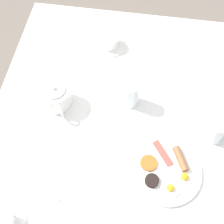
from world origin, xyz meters
name	(u,v)px	position (x,y,z in m)	size (l,w,h in m)	color
ground_plane	(112,173)	(0.00, 0.00, 0.00)	(8.00, 8.00, 0.00)	#70665B
table	(112,122)	(0.00, 0.00, 0.67)	(0.98, 1.19, 0.73)	white
breakfast_plate	(166,171)	(0.23, -0.21, 0.74)	(0.26, 0.26, 0.04)	white
teapot_near	(56,96)	(-0.23, 0.02, 0.78)	(0.12, 0.19, 0.12)	white
teacup_with_saucer_left	(109,42)	(-0.07, 0.36, 0.76)	(0.16, 0.16, 0.06)	white
water_glass_tall	(217,131)	(0.41, -0.04, 0.79)	(0.07, 0.07, 0.11)	white
water_glass_short	(131,94)	(0.07, 0.07, 0.79)	(0.07, 0.07, 0.12)	white
fork_by_plate	(49,182)	(-0.18, -0.31, 0.73)	(0.12, 0.13, 0.00)	silver
knife_by_plate	(181,54)	(0.26, 0.36, 0.73)	(0.22, 0.08, 0.00)	silver
spoon_for_tea	(67,33)	(-0.28, 0.41, 0.73)	(0.15, 0.07, 0.00)	silver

